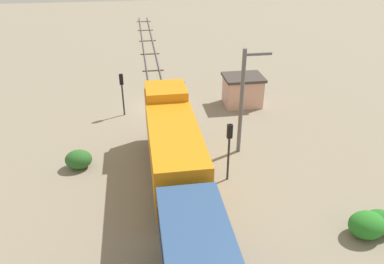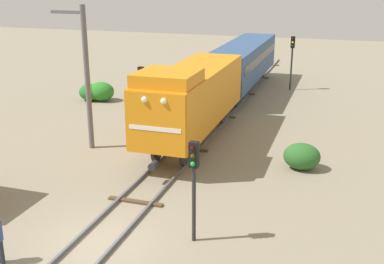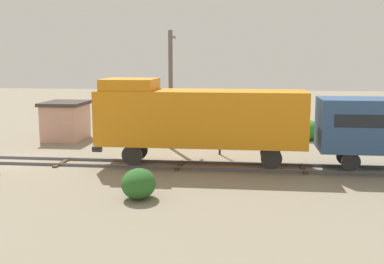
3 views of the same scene
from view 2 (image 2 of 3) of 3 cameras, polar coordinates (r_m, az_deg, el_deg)
name	(u,v)px [view 2 (image 2 of 3)]	position (r m, az deg, el deg)	size (l,w,h in m)	color
ground_plane	(97,243)	(17.67, -11.25, -12.80)	(119.61, 119.61, 0.00)	gray
railway_track	(96,241)	(17.63, -11.26, -12.59)	(2.40, 79.74, 0.16)	#595960
locomotive	(192,95)	(26.02, 0.00, 4.37)	(2.90, 11.60, 4.60)	orange
passenger_car_leading	(243,60)	(38.72, 6.12, 8.49)	(2.84, 14.00, 3.66)	#2D4C7A
traffic_signal_near	(194,173)	(16.32, 0.22, -4.87)	(0.32, 0.34, 3.71)	#262628
traffic_signal_mid	(141,87)	(28.11, -6.02, 5.29)	(0.32, 0.34, 3.96)	#262628
traffic_signal_far	(292,53)	(39.65, 11.79, 9.14)	(0.32, 0.34, 4.33)	#262628
catenary_mast	(86,75)	(25.75, -12.46, 6.67)	(1.94, 0.28, 7.58)	#595960
bush_near	(101,91)	(36.44, -10.70, 4.74)	(1.95, 1.60, 1.42)	#297926
bush_mid	(302,156)	(23.79, 12.89, -2.83)	(1.77, 1.45, 1.29)	#2A6026
bush_far	(90,92)	(36.68, -11.96, 4.63)	(1.73, 1.42, 1.26)	#256A26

